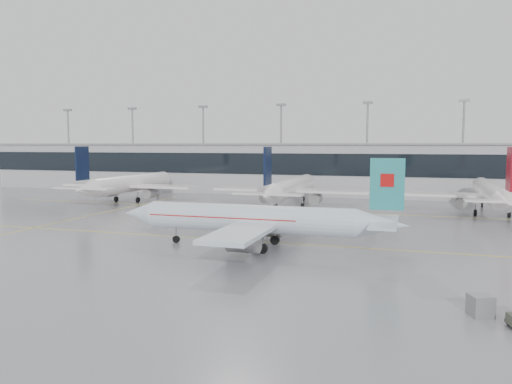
% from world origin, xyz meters
% --- Properties ---
extents(ground, '(320.00, 320.00, 0.00)m').
position_xyz_m(ground, '(0.00, 0.00, 0.00)').
color(ground, gray).
rests_on(ground, ground).
extents(taxi_line_main, '(120.00, 0.25, 0.01)m').
position_xyz_m(taxi_line_main, '(0.00, 0.00, 0.01)').
color(taxi_line_main, yellow).
rests_on(taxi_line_main, ground).
extents(taxi_line_north, '(120.00, 0.25, 0.01)m').
position_xyz_m(taxi_line_north, '(0.00, 30.00, 0.01)').
color(taxi_line_north, yellow).
rests_on(taxi_line_north, ground).
extents(taxi_line_cross, '(0.25, 60.00, 0.01)m').
position_xyz_m(taxi_line_cross, '(-30.00, 15.00, 0.01)').
color(taxi_line_cross, yellow).
rests_on(taxi_line_cross, ground).
extents(terminal, '(180.00, 15.00, 12.00)m').
position_xyz_m(terminal, '(0.00, 62.00, 6.00)').
color(terminal, '#A4A4A8').
rests_on(terminal, ground).
extents(terminal_glass, '(180.00, 0.20, 5.00)m').
position_xyz_m(terminal_glass, '(0.00, 54.45, 7.50)').
color(terminal_glass, black).
rests_on(terminal_glass, ground).
extents(terminal_roof, '(182.00, 16.00, 0.40)m').
position_xyz_m(terminal_roof, '(0.00, 62.00, 12.20)').
color(terminal_roof, gray).
rests_on(terminal_roof, ground).
extents(light_masts, '(156.40, 1.00, 22.60)m').
position_xyz_m(light_masts, '(0.00, 68.00, 13.34)').
color(light_masts, gray).
rests_on(light_masts, ground).
extents(air_canada_jet, '(34.36, 26.83, 10.60)m').
position_xyz_m(air_canada_jet, '(5.42, -3.76, 3.33)').
color(air_canada_jet, silver).
rests_on(air_canada_jet, ground).
extents(parked_jet_b, '(29.64, 36.96, 11.72)m').
position_xyz_m(parked_jet_b, '(-35.00, 33.69, 3.71)').
color(parked_jet_b, white).
rests_on(parked_jet_b, ground).
extents(parked_jet_c, '(29.64, 36.96, 11.72)m').
position_xyz_m(parked_jet_c, '(-0.00, 33.69, 3.71)').
color(parked_jet_c, white).
rests_on(parked_jet_c, ground).
extents(parked_jet_d, '(29.64, 36.96, 11.72)m').
position_xyz_m(parked_jet_d, '(35.00, 33.69, 3.71)').
color(parked_jet_d, white).
rests_on(parked_jet_d, ground).
extents(gse_unit, '(1.93, 1.88, 1.50)m').
position_xyz_m(gse_unit, '(27.12, -21.02, 0.75)').
color(gse_unit, gray).
rests_on(gse_unit, ground).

